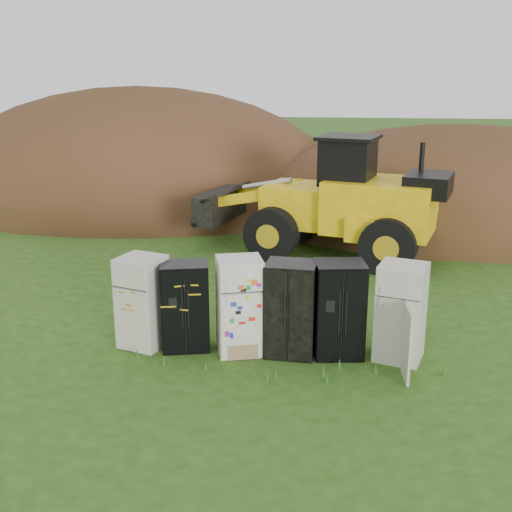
{
  "coord_description": "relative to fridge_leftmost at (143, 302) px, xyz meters",
  "views": [
    {
      "loc": [
        0.99,
        -11.11,
        5.18
      ],
      "look_at": [
        -0.51,
        2.0,
        1.29
      ],
      "focal_mm": 45.0,
      "sensor_mm": 36.0,
      "label": 1
    }
  ],
  "objects": [
    {
      "name": "fridge_sticker",
      "position": [
        1.88,
        -0.08,
        0.03
      ],
      "size": [
        0.99,
        0.95,
        1.84
      ],
      "primitive_type": null,
      "rotation": [
        0.0,
        0.0,
        0.27
      ],
      "color": "white",
      "rests_on": "ground"
    },
    {
      "name": "fridge_dark_mid",
      "position": [
        2.83,
        -0.06,
        0.0
      ],
      "size": [
        0.97,
        0.81,
        1.78
      ],
      "primitive_type": null,
      "rotation": [
        0.0,
        0.0,
        -0.08
      ],
      "color": "black",
      "rests_on": "ground"
    },
    {
      "name": "wheel_loader",
      "position": [
        3.13,
        6.8,
        0.81
      ],
      "size": [
        7.55,
        4.66,
        3.41
      ],
      "primitive_type": null,
      "rotation": [
        0.0,
        0.0,
        -0.27
      ],
      "color": "yellow",
      "rests_on": "ground"
    },
    {
      "name": "dirt_mound_right",
      "position": [
        7.96,
        11.82,
        -0.89
      ],
      "size": [
        15.02,
        11.02,
        6.62
      ],
      "primitive_type": "ellipsoid",
      "color": "#412C15",
      "rests_on": "ground"
    },
    {
      "name": "fridge_open_door",
      "position": [
        4.83,
        -0.04,
        0.02
      ],
      "size": [
        1.01,
        0.97,
        1.82
      ],
      "primitive_type": null,
      "rotation": [
        0.0,
        0.0,
        -0.3
      ],
      "color": "beige",
      "rests_on": "ground"
    },
    {
      "name": "fridge_leftmost",
      "position": [
        0.0,
        0.0,
        0.0
      ],
      "size": [
        0.98,
        0.96,
        1.78
      ],
      "primitive_type": null,
      "rotation": [
        0.0,
        0.0,
        -0.33
      ],
      "color": "beige",
      "rests_on": "ground"
    },
    {
      "name": "fridge_black_side",
      "position": [
        0.83,
        -0.01,
        -0.04
      ],
      "size": [
        1.01,
        0.87,
        1.69
      ],
      "primitive_type": null,
      "rotation": [
        0.0,
        0.0,
        0.22
      ],
      "color": "black",
      "rests_on": "ground"
    },
    {
      "name": "dirt_mound_left",
      "position": [
        -4.19,
        14.02,
        -0.89
      ],
      "size": [
        16.95,
        12.71,
        8.99
      ],
      "primitive_type": "ellipsoid",
      "color": "#412C15",
      "rests_on": "ground"
    },
    {
      "name": "fridge_black_right",
      "position": [
        3.72,
        0.01,
        0.01
      ],
      "size": [
        0.99,
        0.87,
        1.79
      ],
      "primitive_type": null,
      "rotation": [
        0.0,
        0.0,
        0.14
      ],
      "color": "black",
      "rests_on": "ground"
    },
    {
      "name": "ground",
      "position": [
        2.46,
        -0.03,
        -0.89
      ],
      "size": [
        120.0,
        120.0,
        0.0
      ],
      "primitive_type": "plane",
      "color": "#284913",
      "rests_on": "ground"
    }
  ]
}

